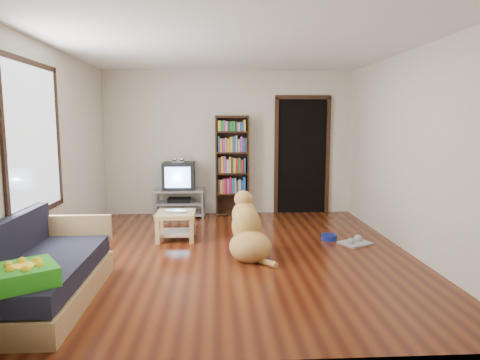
{
  "coord_description": "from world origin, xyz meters",
  "views": [
    {
      "loc": [
        -0.24,
        -5.33,
        1.69
      ],
      "look_at": [
        0.09,
        0.44,
        0.9
      ],
      "focal_mm": 32.0,
      "sensor_mm": 36.0,
      "label": 1
    }
  ],
  "objects": [
    {
      "name": "doorway",
      "position": [
        1.35,
        2.48,
        1.12
      ],
      "size": [
        1.03,
        0.05,
        2.19
      ],
      "color": "black",
      "rests_on": "wall_back"
    },
    {
      "name": "wall_left",
      "position": [
        -2.25,
        0.0,
        1.3
      ],
      "size": [
        0.0,
        5.0,
        5.0
      ],
      "primitive_type": "plane",
      "rotation": [
        1.57,
        0.0,
        1.57
      ],
      "color": "beige",
      "rests_on": "ground"
    },
    {
      "name": "grey_rag",
      "position": [
        1.68,
        0.34,
        0.01
      ],
      "size": [
        0.5,
        0.47,
        0.03
      ],
      "primitive_type": "cube",
      "rotation": [
        0.0,
        0.0,
        0.48
      ],
      "color": "#A8A8A8",
      "rests_on": "ground"
    },
    {
      "name": "tv_stand",
      "position": [
        -0.9,
        2.25,
        0.27
      ],
      "size": [
        0.9,
        0.45,
        0.5
      ],
      "color": "#99999E",
      "rests_on": "ground"
    },
    {
      "name": "ground",
      "position": [
        0.0,
        0.0,
        0.0
      ],
      "size": [
        5.0,
        5.0,
        0.0
      ],
      "primitive_type": "plane",
      "color": "#57240E",
      "rests_on": "ground"
    },
    {
      "name": "wall_front",
      "position": [
        0.0,
        -2.5,
        1.3
      ],
      "size": [
        4.5,
        0.0,
        4.5
      ],
      "primitive_type": "plane",
      "rotation": [
        -1.57,
        0.0,
        0.0
      ],
      "color": "beige",
      "rests_on": "ground"
    },
    {
      "name": "crt_tv",
      "position": [
        -0.9,
        2.27,
        0.74
      ],
      "size": [
        0.55,
        0.52,
        0.58
      ],
      "color": "black",
      "rests_on": "tv_stand"
    },
    {
      "name": "window",
      "position": [
        -2.23,
        -0.5,
        1.5
      ],
      "size": [
        0.03,
        1.46,
        1.7
      ],
      "color": "white",
      "rests_on": "wall_left"
    },
    {
      "name": "sofa",
      "position": [
        -1.87,
        -1.38,
        0.26
      ],
      "size": [
        0.8,
        1.8,
        0.8
      ],
      "color": "tan",
      "rests_on": "ground"
    },
    {
      "name": "dog_bowl",
      "position": [
        1.38,
        0.59,
        0.04
      ],
      "size": [
        0.22,
        0.22,
        0.08
      ],
      "primitive_type": "cylinder",
      "color": "navy",
      "rests_on": "ground"
    },
    {
      "name": "laptop",
      "position": [
        -0.82,
        0.71,
        0.41
      ],
      "size": [
        0.33,
        0.25,
        0.02
      ],
      "primitive_type": "imported",
      "rotation": [
        0.0,
        0.0,
        -0.18
      ],
      "color": "#B4B4B9",
      "rests_on": "coffee_table"
    },
    {
      "name": "green_cushion",
      "position": [
        -1.75,
        -2.01,
        0.49
      ],
      "size": [
        0.62,
        0.62,
        0.15
      ],
      "primitive_type": "cube",
      "rotation": [
        0.0,
        0.0,
        0.58
      ],
      "color": "#24981C",
      "rests_on": "sofa"
    },
    {
      "name": "bookshelf",
      "position": [
        0.05,
        2.34,
        1.0
      ],
      "size": [
        0.6,
        0.3,
        1.8
      ],
      "color": "black",
      "rests_on": "ground"
    },
    {
      "name": "wall_back",
      "position": [
        0.0,
        2.5,
        1.3
      ],
      "size": [
        4.5,
        0.0,
        4.5
      ],
      "primitive_type": "plane",
      "rotation": [
        1.57,
        0.0,
        0.0
      ],
      "color": "beige",
      "rests_on": "ground"
    },
    {
      "name": "ceiling",
      "position": [
        0.0,
        0.0,
        2.6
      ],
      "size": [
        5.0,
        5.0,
        0.0
      ],
      "primitive_type": "plane",
      "rotation": [
        3.14,
        0.0,
        0.0
      ],
      "color": "white",
      "rests_on": "ground"
    },
    {
      "name": "dog",
      "position": [
        0.15,
        -0.09,
        0.31
      ],
      "size": [
        0.61,
        0.97,
        0.84
      ],
      "color": "#B58945",
      "rests_on": "ground"
    },
    {
      "name": "coffee_table",
      "position": [
        -0.82,
        0.74,
        0.28
      ],
      "size": [
        0.55,
        0.55,
        0.4
      ],
      "color": "tan",
      "rests_on": "ground"
    },
    {
      "name": "wall_right",
      "position": [
        2.25,
        0.0,
        1.3
      ],
      "size": [
        0.0,
        5.0,
        5.0
      ],
      "primitive_type": "plane",
      "rotation": [
        1.57,
        0.0,
        -1.57
      ],
      "color": "beige",
      "rests_on": "ground"
    }
  ]
}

